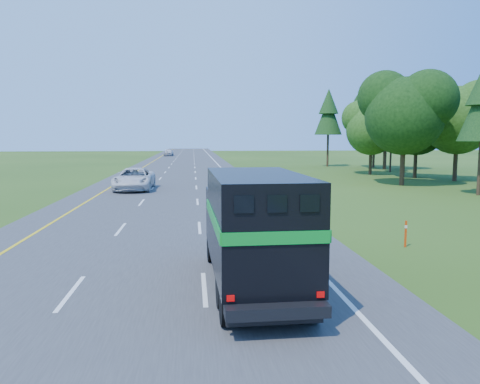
% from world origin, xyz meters
% --- Properties ---
extents(road, '(15.00, 260.00, 0.04)m').
position_xyz_m(road, '(0.00, 50.00, 0.02)').
color(road, '#38383A').
rests_on(road, ground).
extents(lane_markings, '(11.15, 260.00, 0.01)m').
position_xyz_m(lane_markings, '(0.00, 50.00, 0.04)').
color(lane_markings, yellow).
rests_on(lane_markings, road).
extents(horse_truck, '(2.49, 7.48, 3.29)m').
position_xyz_m(horse_truck, '(3.21, 10.93, 1.80)').
color(horse_truck, black).
rests_on(horse_truck, road).
extents(white_suv, '(3.00, 6.38, 1.76)m').
position_xyz_m(white_suv, '(-3.21, 36.75, 0.92)').
color(white_suv, silver).
rests_on(white_suv, road).
extents(far_car, '(2.24, 5.04, 1.68)m').
position_xyz_m(far_car, '(-3.98, 107.69, 0.88)').
color(far_car, silver).
rests_on(far_car, road).
extents(delineator, '(0.09, 0.05, 1.05)m').
position_xyz_m(delineator, '(9.81, 15.39, 0.57)').
color(delineator, red).
rests_on(delineator, ground).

